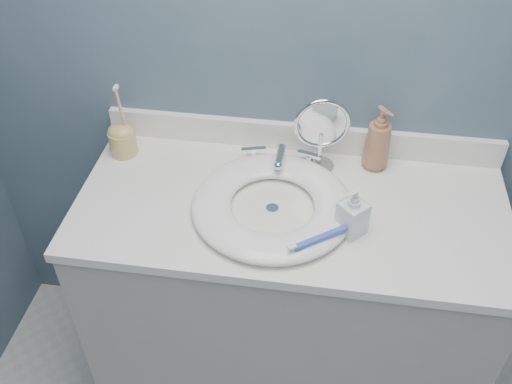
% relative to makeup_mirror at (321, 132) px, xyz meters
% --- Properties ---
extents(back_wall, '(2.20, 0.02, 2.40)m').
position_rel_makeup_mirror_xyz_m(back_wall, '(-0.06, 0.10, 0.19)').
color(back_wall, '#425964').
rests_on(back_wall, ground).
extents(vanity_cabinet, '(1.20, 0.55, 0.85)m').
position_rel_makeup_mirror_xyz_m(vanity_cabinet, '(-0.06, -0.18, -0.59)').
color(vanity_cabinet, '#B3ADA4').
rests_on(vanity_cabinet, ground).
extents(countertop, '(1.22, 0.57, 0.03)m').
position_rel_makeup_mirror_xyz_m(countertop, '(-0.06, -0.18, -0.15)').
color(countertop, white).
rests_on(countertop, vanity_cabinet).
extents(backsplash, '(1.22, 0.02, 0.09)m').
position_rel_makeup_mirror_xyz_m(backsplash, '(-0.06, 0.09, -0.09)').
color(backsplash, white).
rests_on(backsplash, countertop).
extents(basin, '(0.45, 0.45, 0.04)m').
position_rel_makeup_mirror_xyz_m(basin, '(-0.11, -0.21, -0.11)').
color(basin, white).
rests_on(basin, countertop).
extents(drain, '(0.04, 0.04, 0.01)m').
position_rel_makeup_mirror_xyz_m(drain, '(-0.11, -0.21, -0.13)').
color(drain, silver).
rests_on(drain, countertop).
extents(faucet, '(0.25, 0.13, 0.07)m').
position_rel_makeup_mirror_xyz_m(faucet, '(-0.11, -0.01, -0.11)').
color(faucet, silver).
rests_on(faucet, countertop).
extents(makeup_mirror, '(0.16, 0.09, 0.24)m').
position_rel_makeup_mirror_xyz_m(makeup_mirror, '(0.00, 0.00, 0.00)').
color(makeup_mirror, silver).
rests_on(makeup_mirror, countertop).
extents(soap_bottle_amber, '(0.11, 0.11, 0.21)m').
position_rel_makeup_mirror_xyz_m(soap_bottle_amber, '(0.17, 0.03, -0.03)').
color(soap_bottle_amber, '#9E6747').
rests_on(soap_bottle_amber, countertop).
extents(soap_bottle_clear, '(0.09, 0.09, 0.15)m').
position_rel_makeup_mirror_xyz_m(soap_bottle_clear, '(0.10, -0.26, -0.06)').
color(soap_bottle_clear, silver).
rests_on(soap_bottle_clear, countertop).
extents(toothbrush_holder, '(0.08, 0.08, 0.24)m').
position_rel_makeup_mirror_xyz_m(toothbrush_holder, '(-0.60, -0.01, -0.08)').
color(toothbrush_holder, tan).
rests_on(toothbrush_holder, countertop).
extents(toothbrush_lying, '(0.15, 0.11, 0.02)m').
position_rel_makeup_mirror_xyz_m(toothbrush_lying, '(0.02, -0.34, -0.09)').
color(toothbrush_lying, blue).
rests_on(toothbrush_lying, basin).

